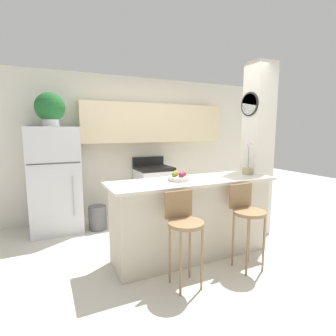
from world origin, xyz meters
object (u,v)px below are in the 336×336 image
object	(u,v)px
stove_range	(154,190)
bar_stool_left	(184,224)
trash_bin	(98,218)
orchid_vase	(248,165)
fruit_bowl	(179,177)
refrigerator	(55,180)
bar_stool_right	(247,213)
potted_plant_on_fridge	(50,108)

from	to	relation	value
stove_range	bar_stool_left	distance (m)	2.33
stove_range	trash_bin	xyz separation A→B (m)	(-1.11, -0.31, -0.27)
orchid_vase	fruit_bowl	xyz separation A→B (m)	(-1.05, 0.03, -0.10)
stove_range	bar_stool_left	size ratio (longest dim) A/B	1.11
fruit_bowl	stove_range	bearing A→B (deg)	77.67
stove_range	fruit_bowl	distance (m)	1.83
bar_stool_left	fruit_bowl	distance (m)	0.69
fruit_bowl	trash_bin	xyz separation A→B (m)	(-0.73, 1.39, -0.83)
stove_range	orchid_vase	bearing A→B (deg)	-68.85
refrigerator	trash_bin	world-z (taller)	refrigerator
bar_stool_right	refrigerator	bearing A→B (deg)	131.33
refrigerator	potted_plant_on_fridge	distance (m)	1.09
bar_stool_left	trash_bin	world-z (taller)	bar_stool_left
refrigerator	bar_stool_left	world-z (taller)	refrigerator
refrigerator	bar_stool_left	bearing A→B (deg)	-63.21
refrigerator	orchid_vase	xyz separation A→B (m)	(2.37, -1.68, 0.30)
refrigerator	stove_range	xyz separation A→B (m)	(1.70, 0.06, -0.35)
bar_stool_right	trash_bin	size ratio (longest dim) A/B	2.54
bar_stool_left	potted_plant_on_fridge	distance (m)	2.75
refrigerator	bar_stool_right	size ratio (longest dim) A/B	1.69
orchid_vase	refrigerator	bearing A→B (deg)	144.77
potted_plant_on_fridge	trash_bin	size ratio (longest dim) A/B	1.34
bar_stool_right	orchid_vase	distance (m)	0.83
bar_stool_right	potted_plant_on_fridge	bearing A→B (deg)	131.33
bar_stool_left	potted_plant_on_fridge	size ratio (longest dim) A/B	1.89
stove_range	trash_bin	world-z (taller)	stove_range
trash_bin	fruit_bowl	bearing A→B (deg)	-62.27
refrigerator	fruit_bowl	bearing A→B (deg)	-51.08
bar_stool_right	potted_plant_on_fridge	world-z (taller)	potted_plant_on_fridge
refrigerator	fruit_bowl	xyz separation A→B (m)	(1.33, -1.64, 0.20)
refrigerator	trash_bin	distance (m)	0.90
trash_bin	potted_plant_on_fridge	bearing A→B (deg)	157.35
bar_stool_left	orchid_vase	size ratio (longest dim) A/B	2.16
fruit_bowl	trash_bin	size ratio (longest dim) A/B	0.70
potted_plant_on_fridge	stove_range	bearing A→B (deg)	2.15
bar_stool_left	bar_stool_right	bearing A→B (deg)	0.00
bar_stool_left	orchid_vase	bearing A→B (deg)	21.76
stove_range	bar_stool_right	distance (m)	2.26
refrigerator	fruit_bowl	size ratio (longest dim) A/B	6.10
bar_stool_left	trash_bin	bearing A→B (deg)	104.73
bar_stool_left	fruit_bowl	bearing A→B (deg)	67.42
refrigerator	orchid_vase	world-z (taller)	refrigerator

